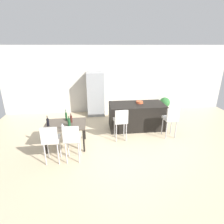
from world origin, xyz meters
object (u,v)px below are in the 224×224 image
Objects in this scene: wine_bottle_left at (48,122)px; refrigerator at (96,94)px; bar_chair_middle at (171,118)px; wine_bottle_near at (69,122)px; dining_table at (66,126)px; dining_chair_far at (72,138)px; wine_glass_right at (62,125)px; dining_chair_near at (51,139)px; wine_bottle_middle at (71,119)px; fruit_bowl at (140,102)px; wine_bottle_inner at (66,116)px; bar_chair_left at (121,120)px; kitchen_island at (136,116)px; potted_plant at (165,103)px.

refrigerator reaches higher than wine_bottle_left.
bar_chair_middle reaches higher than wine_bottle_near.
wine_bottle_near is 0.16× the size of refrigerator.
dining_chair_far is (0.26, -0.79, 0.03)m from dining_table.
wine_bottle_near is 0.24m from wine_glass_right.
dining_chair_near reaches higher than wine_bottle_middle.
wine_bottle_inner is at bearing -160.96° from fruit_bowl.
bar_chair_middle is 3.14m from wine_bottle_middle.
refrigerator is at bearing 62.53° from wine_bottle_left.
bar_chair_left is 0.57× the size of refrigerator.
dining_chair_far is (-1.41, -0.98, 0.00)m from bar_chair_left.
kitchen_island is 7.82× the size of fruit_bowl.
dining_table is 0.84m from dining_chair_near.
dining_table is at bearing -176.68° from bar_chair_middle.
bar_chair_left is at bearing 4.32° from wine_bottle_middle.
refrigerator is (-2.35, 2.42, 0.22)m from bar_chair_middle.
wine_bottle_near is (-3.17, -0.37, 0.16)m from bar_chair_middle.
bar_chair_middle is 1.00× the size of dining_chair_near.
refrigerator is 2.13m from fruit_bowl.
wine_glass_right is at bearing -108.34° from refrigerator.
wine_bottle_middle is 0.90× the size of wine_bottle_left.
bar_chair_left is 1.68m from dining_table.
dining_chair_near reaches higher than kitchen_island.
bar_chair_middle is at bearing -50.01° from fruit_bowl.
wine_bottle_inner reaches higher than kitchen_island.
bar_chair_left and dining_chair_far have the same top height.
wine_glass_right reaches higher than dining_table.
kitchen_island is at bearing 50.05° from bar_chair_left.
dining_chair_far reaches higher than dining_table.
dining_chair_near is 3.37× the size of wine_bottle_left.
wine_bottle_middle is (-3.14, -0.11, 0.15)m from bar_chair_middle.
bar_chair_middle is 1.58× the size of potted_plant.
wine_bottle_near is at bearing -73.53° from wine_bottle_inner.
refrigerator is at bearing 67.77° from wine_bottle_inner.
wine_bottle_near reaches higher than dining_table.
refrigerator reaches higher than dining_table.
wine_glass_right is at bearing -92.66° from wine_bottle_inner.
dining_table is at bearing -110.05° from refrigerator.
dining_chair_near is at bearing -73.96° from wine_bottle_left.
dining_table is (-3.30, -0.19, -0.03)m from bar_chair_middle.
wine_bottle_middle is at bearing -177.93° from bar_chair_middle.
potted_plant is (1.70, 1.55, -0.06)m from kitchen_island.
refrigerator is (0.78, 2.53, 0.07)m from wine_bottle_middle.
wine_bottle_left is (-2.85, -1.16, 0.40)m from kitchen_island.
wine_bottle_inner is (-0.17, 0.20, 0.02)m from wine_bottle_middle.
potted_plant is (4.11, 2.95, -0.47)m from wine_glass_right.
bar_chair_middle is 0.57× the size of refrigerator.
potted_plant is (3.13, -0.01, -0.52)m from refrigerator.
wine_bottle_near reaches higher than fruit_bowl.
kitchen_island is 1.67× the size of dining_table.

